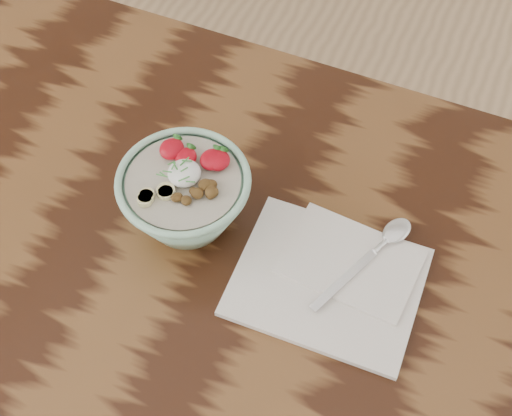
# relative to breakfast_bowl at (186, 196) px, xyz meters

# --- Properties ---
(table) EXTENTS (1.60, 0.90, 0.75)m
(table) POSITION_rel_breakfast_bowl_xyz_m (0.08, -0.10, -0.15)
(table) COLOR black
(table) RESTS_ON ground
(breakfast_bowl) EXTENTS (0.17, 0.17, 0.11)m
(breakfast_bowl) POSITION_rel_breakfast_bowl_xyz_m (0.00, 0.00, 0.00)
(breakfast_bowl) COLOR #97CBAD
(breakfast_bowl) RESTS_ON table
(napkin) EXTENTS (0.23, 0.20, 0.01)m
(napkin) POSITION_rel_breakfast_bowl_xyz_m (0.21, -0.01, -0.05)
(napkin) COLOR silver
(napkin) RESTS_ON table
(spoon) EXTENTS (0.09, 0.18, 0.01)m
(spoon) POSITION_rel_breakfast_bowl_xyz_m (0.25, 0.06, -0.04)
(spoon) COLOR silver
(spoon) RESTS_ON napkin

